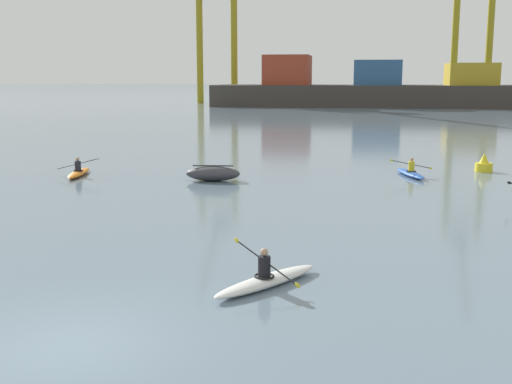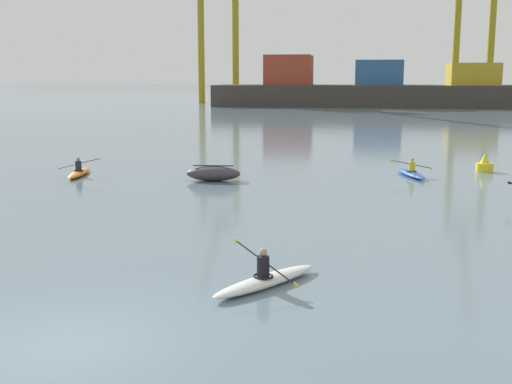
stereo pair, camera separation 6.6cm
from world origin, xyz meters
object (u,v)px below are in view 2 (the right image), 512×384
(capsized_dinghy, at_px, (213,174))
(channel_buoy, at_px, (485,165))
(kayak_blue, at_px, (411,173))
(container_barge, at_px, (376,90))
(kayak_orange, at_px, (79,172))
(gantry_crane_west_mid, at_px, (477,4))
(kayak_white, at_px, (266,279))
(gantry_crane_west, at_px, (217,13))

(capsized_dinghy, distance_m, channel_buoy, 14.39)
(kayak_blue, bearing_deg, capsized_dinghy, -162.55)
(container_barge, relative_size, kayak_orange, 15.51)
(channel_buoy, distance_m, kayak_orange, 21.01)
(container_barge, relative_size, gantry_crane_west_mid, 1.42)
(capsized_dinghy, xyz_separation_m, kayak_orange, (-7.07, 0.48, -0.18))
(channel_buoy, xyz_separation_m, kayak_blue, (-3.92, -2.27, -0.19))
(gantry_crane_west_mid, height_order, kayak_white, gantry_crane_west_mid)
(gantry_crane_west, distance_m, kayak_blue, 89.64)
(capsized_dinghy, bearing_deg, kayak_orange, 176.11)
(container_barge, height_order, kayak_blue, container_barge)
(container_barge, distance_m, kayak_blue, 75.38)
(gantry_crane_west_mid, height_order, kayak_blue, gantry_crane_west_mid)
(channel_buoy, bearing_deg, kayak_white, -112.87)
(capsized_dinghy, height_order, kayak_orange, kayak_orange)
(capsized_dinghy, relative_size, kayak_white, 0.86)
(gantry_crane_west, distance_m, gantry_crane_west_mid, 45.79)
(kayak_orange, bearing_deg, channel_buoy, 13.10)
(gantry_crane_west, distance_m, channel_buoy, 88.88)
(gantry_crane_west_mid, height_order, kayak_orange, gantry_crane_west_mid)
(container_barge, relative_size, channel_buoy, 53.53)
(channel_buoy, bearing_deg, kayak_blue, -149.99)
(kayak_blue, distance_m, kayak_orange, 16.73)
(kayak_white, xyz_separation_m, kayak_orange, (-11.88, 15.59, 0.00))
(kayak_orange, bearing_deg, gantry_crane_west, 98.15)
(container_barge, bearing_deg, capsized_dinghy, -96.53)
(capsized_dinghy, height_order, kayak_white, kayak_white)
(container_barge, bearing_deg, kayak_blue, -89.62)
(capsized_dinghy, bearing_deg, gantry_crane_west_mid, 74.04)
(channel_buoy, xyz_separation_m, kayak_orange, (-20.46, -4.76, -0.19))
(gantry_crane_west, relative_size, capsized_dinghy, 12.48)
(gantry_crane_west_mid, distance_m, channel_buoy, 88.69)
(gantry_crane_west_mid, distance_m, capsized_dinghy, 96.53)
(gantry_crane_west, relative_size, kayak_blue, 9.82)
(gantry_crane_west, bearing_deg, capsized_dinghy, -77.35)
(capsized_dinghy, distance_m, kayak_blue, 9.93)
(channel_buoy, relative_size, kayak_blue, 0.29)
(channel_buoy, relative_size, kayak_white, 0.32)
(kayak_blue, bearing_deg, gantry_crane_west, 109.09)
(container_barge, relative_size, capsized_dinghy, 19.84)
(kayak_blue, bearing_deg, kayak_white, -104.44)
(capsized_dinghy, xyz_separation_m, kayak_white, (4.81, -15.11, -0.18))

